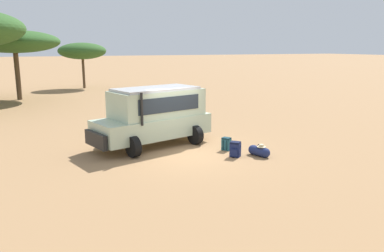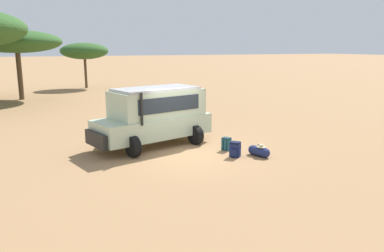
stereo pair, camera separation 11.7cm
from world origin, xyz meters
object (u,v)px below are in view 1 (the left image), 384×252
Objects in this scene: backpack_cluster_center at (226,144)px; acacia_tree_right_mid at (14,42)px; backpack_beside_front_wheel at (235,149)px; duffel_bag_low_black_case at (259,151)px; acacia_tree_far_right at (82,51)px; safari_vehicle at (155,115)px.

backpack_cluster_center is 21.42m from acacia_tree_right_mid.
backpack_beside_front_wheel is 0.62× the size of duffel_bag_low_black_case.
acacia_tree_right_mid is 8.88m from acacia_tree_far_right.
safari_vehicle is 5.88× the size of duffel_bag_low_black_case.
backpack_cluster_center is 26.38m from acacia_tree_far_right.
safari_vehicle is at bearing 127.72° from backpack_beside_front_wheel.
backpack_cluster_center is (0.15, 0.95, -0.03)m from backpack_beside_front_wheel.
acacia_tree_right_mid is at bearing 110.34° from backpack_beside_front_wheel.
acacia_tree_right_mid is (-5.36, 17.59, 3.16)m from safari_vehicle.
acacia_tree_right_mid is at bearing -131.94° from acacia_tree_far_right.
backpack_cluster_center is (2.38, -1.93, -1.04)m from safari_vehicle.
acacia_tree_far_right reaches higher than safari_vehicle.
backpack_cluster_center is at bearing 80.79° from backpack_beside_front_wheel.
acacia_tree_right_mid reaches higher than acacia_tree_far_right.
safari_vehicle is 3.78m from backpack_beside_front_wheel.
acacia_tree_far_right reaches higher than duffel_bag_low_black_case.
backpack_cluster_center is at bearing 120.70° from duffel_bag_low_black_case.
acacia_tree_right_mid reaches higher than safari_vehicle.
duffel_bag_low_black_case is at bearing -59.30° from backpack_cluster_center.
backpack_beside_front_wheel reaches higher than duffel_bag_low_black_case.
acacia_tree_far_right is at bearing 88.71° from safari_vehicle.
backpack_cluster_center reaches higher than duffel_bag_low_black_case.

